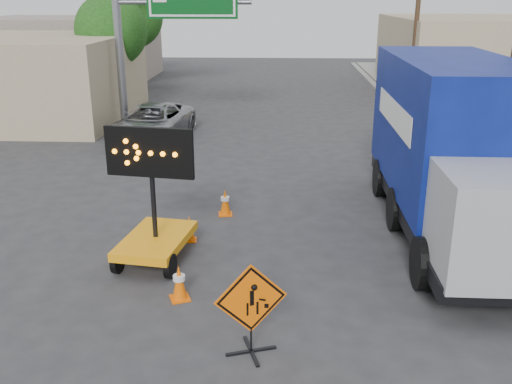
# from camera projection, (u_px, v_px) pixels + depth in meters

# --- Properties ---
(ground) EXTENTS (100.00, 100.00, 0.00)m
(ground) POSITION_uv_depth(u_px,v_px,m) (223.00, 362.00, 9.63)
(ground) COLOR #2D2D30
(ground) RESTS_ON ground
(curb_right) EXTENTS (0.40, 60.00, 0.12)m
(curb_right) POSITION_uv_depth(u_px,v_px,m) (434.00, 145.00, 23.45)
(curb_right) COLOR gray
(curb_right) RESTS_ON ground
(sidewalk_right) EXTENTS (4.00, 60.00, 0.15)m
(sidewalk_right) POSITION_uv_depth(u_px,v_px,m) (491.00, 145.00, 23.34)
(sidewalk_right) COLOR gray
(sidewalk_right) RESTS_ON ground
(storefront_left_far) EXTENTS (12.00, 10.00, 4.40)m
(storefront_left_far) POSITION_uv_depth(u_px,v_px,m) (67.00, 49.00, 41.71)
(storefront_left_far) COLOR #A09385
(storefront_left_far) RESTS_ON ground
(building_right_far) EXTENTS (10.00, 14.00, 4.60)m
(building_right_far) POSITION_uv_depth(u_px,v_px,m) (472.00, 54.00, 36.61)
(building_right_far) COLOR tan
(building_right_far) RESTS_ON ground
(highway_gantry) EXTENTS (6.18, 0.38, 6.90)m
(highway_gantry) POSITION_uv_depth(u_px,v_px,m) (163.00, 15.00, 25.14)
(highway_gantry) COLOR slate
(highway_gantry) RESTS_ON ground
(utility_pole_far) EXTENTS (1.80, 0.26, 9.00)m
(utility_pole_far) POSITION_uv_depth(u_px,v_px,m) (417.00, 19.00, 30.40)
(utility_pole_far) COLOR #47311E
(utility_pole_far) RESTS_ON ground
(tree_left_near) EXTENTS (3.71, 3.71, 6.03)m
(tree_left_near) POSITION_uv_depth(u_px,v_px,m) (111.00, 31.00, 29.42)
(tree_left_near) COLOR #47311E
(tree_left_near) RESTS_ON ground
(tree_left_far) EXTENTS (4.10, 4.10, 6.66)m
(tree_left_far) POSITION_uv_depth(u_px,v_px,m) (131.00, 16.00, 36.88)
(tree_left_far) COLOR #47311E
(tree_left_far) RESTS_ON ground
(construction_sign) EXTENTS (1.22, 0.88, 1.69)m
(construction_sign) POSITION_uv_depth(u_px,v_px,m) (251.00, 307.00, 9.62)
(construction_sign) COLOR black
(construction_sign) RESTS_ON ground
(arrow_board) EXTENTS (2.00, 2.41, 3.18)m
(arrow_board) POSITION_uv_depth(u_px,v_px,m) (155.00, 232.00, 13.14)
(arrow_board) COLOR #FF9E0E
(arrow_board) RESTS_ON ground
(pickup_truck) EXTENTS (3.19, 5.67, 1.50)m
(pickup_truck) POSITION_uv_depth(u_px,v_px,m) (152.00, 122.00, 24.32)
(pickup_truck) COLOR #A2A5A9
(pickup_truck) RESTS_ON ground
(box_truck) EXTENTS (3.03, 9.27, 4.39)m
(box_truck) POSITION_uv_depth(u_px,v_px,m) (453.00, 158.00, 14.37)
(box_truck) COLOR black
(box_truck) RESTS_ON ground
(cone_a) EXTENTS (0.50, 0.50, 0.76)m
(cone_a) POSITION_uv_depth(u_px,v_px,m) (179.00, 282.00, 11.53)
(cone_a) COLOR #FE6405
(cone_a) RESTS_ON ground
(cone_b) EXTENTS (0.38, 0.38, 0.67)m
(cone_b) POSITION_uv_depth(u_px,v_px,m) (189.00, 228.00, 14.32)
(cone_b) COLOR #FE6405
(cone_b) RESTS_ON ground
(cone_c) EXTENTS (0.43, 0.43, 0.76)m
(cone_c) POSITION_uv_depth(u_px,v_px,m) (225.00, 202.00, 16.02)
(cone_c) COLOR #FE6405
(cone_c) RESTS_ON ground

